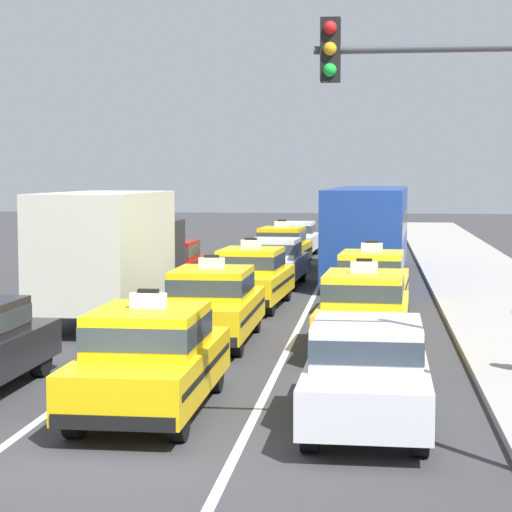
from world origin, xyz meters
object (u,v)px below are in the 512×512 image
Objects in this scene: taxi_center_nearest at (150,358)px; bus_right_fourth at (370,227)px; sedan_left_third at (171,264)px; taxi_center_fifth at (282,247)px; taxi_center_second at (213,304)px; taxi_right_third at (372,281)px; sedan_center_sixth at (296,238)px; box_truck_left_second at (114,251)px; traffic_light_pole at (466,164)px; taxi_center_third at (252,276)px; sedan_right_nearest at (367,370)px; sedan_center_fourth at (275,261)px; taxi_right_second at (364,309)px.

bus_right_fourth is at bearing 80.83° from taxi_center_nearest.
taxi_center_fifth is (2.93, 6.89, 0.03)m from sedan_left_third.
taxi_center_second and taxi_right_third have the same top height.
bus_right_fourth reaches higher than sedan_center_sixth.
taxi_center_nearest is 28.63m from sedan_center_sixth.
traffic_light_pole is at bearing -57.03° from box_truck_left_second.
box_truck_left_second reaches higher than taxi_center_third.
taxi_center_fifth is (2.98, 13.53, -0.90)m from box_truck_left_second.
taxi_center_fifth is 1.08× the size of sedan_right_nearest.
sedan_right_nearest is (3.18, -17.65, 0.00)m from sedan_center_fourth.
bus_right_fourth is (6.31, 4.43, 0.97)m from sedan_left_third.
box_truck_left_second reaches higher than taxi_right_second.
taxi_center_nearest reaches higher than sedan_left_third.
taxi_center_second is at bearing 117.19° from sedan_right_nearest.
sedan_center_sixth is 23.11m from taxi_right_second.
box_truck_left_second is 1.54× the size of taxi_center_nearest.
sedan_right_nearest is at bearing -88.98° from taxi_right_second.
sedan_center_fourth is (0.10, 5.28, -0.03)m from taxi_center_third.
taxi_center_second is 1.05× the size of sedan_center_sixth.
sedan_left_third is 11.81m from taxi_right_second.
taxi_right_second is at bearing 60.75° from taxi_center_nearest.
sedan_right_nearest is (3.28, -12.37, -0.03)m from taxi_center_third.
traffic_light_pole reaches higher than box_truck_left_second.
sedan_right_nearest is (3.39, -29.03, 0.00)m from sedan_center_sixth.
taxi_center_nearest is 17.26m from sedan_center_fourth.
sedan_left_third is (0.05, 6.64, -0.93)m from box_truck_left_second.
taxi_right_third is at bearing -13.31° from taxi_center_third.
sedan_left_third is at bearing 122.06° from taxi_right_second.
box_truck_left_second is 4.25m from taxi_center_second.
taxi_right_second is (6.32, -3.37, -0.90)m from box_truck_left_second.
box_truck_left_second is 11.52m from sedan_right_nearest.
sedan_right_nearest is at bearing -90.19° from taxi_right_third.
taxi_center_fifth is at bearing 98.51° from sedan_right_nearest.
taxi_right_third is at bearing -62.06° from sedan_center_fourth.
taxi_center_nearest is 6.26m from taxi_center_second.
taxi_center_second is 1.06× the size of sedan_right_nearest.
box_truck_left_second is 1.60× the size of sedan_center_fourth.
sedan_center_sixth is at bearing 89.46° from taxi_center_fifth.
taxi_center_nearest is (3.09, -9.12, -0.90)m from box_truck_left_second.
taxi_right_second is at bearing 98.72° from traffic_light_pole.
taxi_center_second reaches higher than sedan_left_third.
sedan_center_sixth is (3.03, 19.51, -0.93)m from box_truck_left_second.
sedan_center_sixth is 1.01× the size of sedan_right_nearest.
taxi_center_fifth is 17.22m from taxi_right_second.
traffic_light_pole is at bearing -85.30° from taxi_right_third.
sedan_left_third is 0.99× the size of sedan_center_fourth.
taxi_right_second is at bearing -75.05° from sedan_center_fourth.
taxi_center_fifth is at bearing -90.54° from sedan_center_sixth.
taxi_center_nearest is 6.60m from taxi_right_second.
taxi_center_third is at bearing 166.69° from taxi_right_third.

